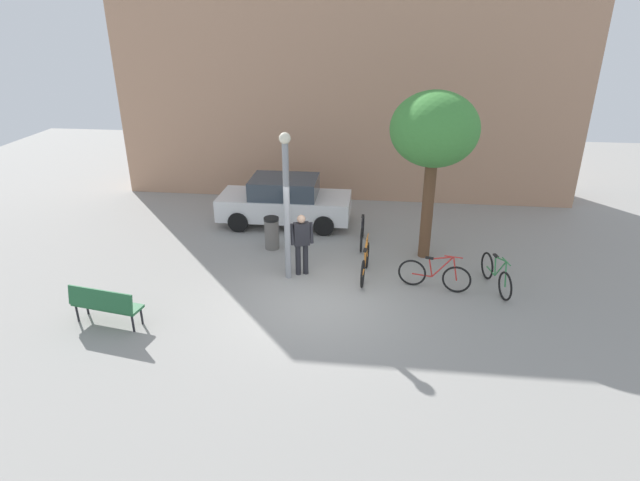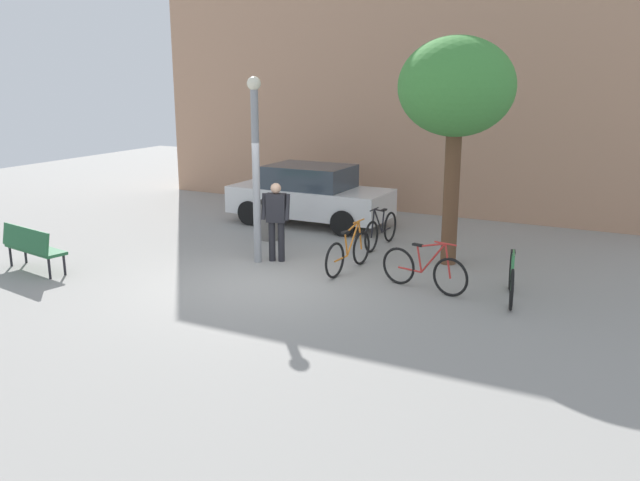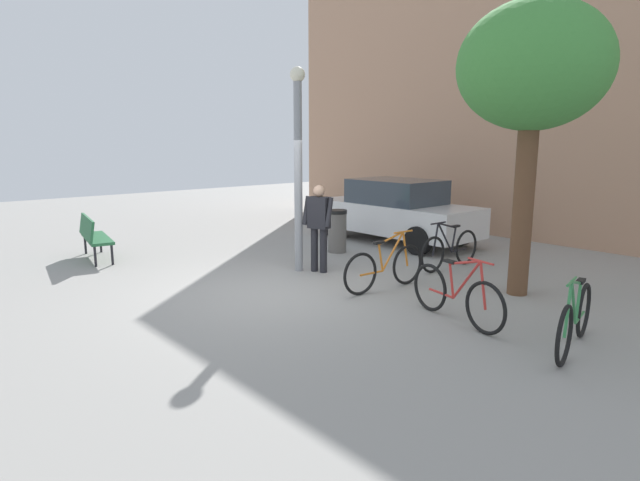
{
  "view_description": "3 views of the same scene",
  "coord_description": "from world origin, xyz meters",
  "px_view_note": "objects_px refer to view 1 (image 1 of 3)",
  "views": [
    {
      "loc": [
        1.27,
        -10.84,
        6.44
      ],
      "look_at": [
        -0.18,
        1.77,
        0.81
      ],
      "focal_mm": 29.4,
      "sensor_mm": 36.0,
      "label": 1
    },
    {
      "loc": [
        6.46,
        -10.29,
        3.9
      ],
      "look_at": [
        0.49,
        1.22,
        0.61
      ],
      "focal_mm": 37.46,
      "sensor_mm": 36.0,
      "label": 2
    },
    {
      "loc": [
        6.79,
        -5.06,
        2.49
      ],
      "look_at": [
        -0.38,
        1.2,
        0.67
      ],
      "focal_mm": 29.36,
      "sensor_mm": 36.0,
      "label": 3
    }
  ],
  "objects_px": {
    "lamppost": "(286,199)",
    "parked_car_white": "(285,201)",
    "bicycle_red": "(434,275)",
    "trash_bin": "(272,233)",
    "plaza_tree": "(434,131)",
    "bicycle_black": "(362,232)",
    "park_bench": "(104,303)",
    "person_by_lamppost": "(302,241)",
    "bicycle_orange": "(365,263)",
    "bicycle_green": "(496,275)"
  },
  "relations": [
    {
      "from": "plaza_tree",
      "to": "bicycle_red",
      "type": "relative_size",
      "value": 2.59
    },
    {
      "from": "park_bench",
      "to": "plaza_tree",
      "type": "distance_m",
      "value": 8.97
    },
    {
      "from": "bicycle_orange",
      "to": "bicycle_red",
      "type": "relative_size",
      "value": 1.02
    },
    {
      "from": "bicycle_green",
      "to": "person_by_lamppost",
      "type": "bearing_deg",
      "value": 177.38
    },
    {
      "from": "park_bench",
      "to": "bicycle_red",
      "type": "distance_m",
      "value": 7.75
    },
    {
      "from": "lamppost",
      "to": "parked_car_white",
      "type": "height_order",
      "value": "lamppost"
    },
    {
      "from": "bicycle_orange",
      "to": "bicycle_red",
      "type": "height_order",
      "value": "same"
    },
    {
      "from": "bicycle_green",
      "to": "parked_car_white",
      "type": "relative_size",
      "value": 0.42
    },
    {
      "from": "bicycle_green",
      "to": "bicycle_orange",
      "type": "distance_m",
      "value": 3.28
    },
    {
      "from": "trash_bin",
      "to": "parked_car_white",
      "type": "bearing_deg",
      "value": 88.72
    },
    {
      "from": "person_by_lamppost",
      "to": "plaza_tree",
      "type": "relative_size",
      "value": 0.36
    },
    {
      "from": "plaza_tree",
      "to": "bicycle_red",
      "type": "height_order",
      "value": "plaza_tree"
    },
    {
      "from": "lamppost",
      "to": "parked_car_white",
      "type": "xyz_separation_m",
      "value": [
        -0.74,
        3.69,
        -1.39
      ]
    },
    {
      "from": "plaza_tree",
      "to": "bicycle_orange",
      "type": "relative_size",
      "value": 2.54
    },
    {
      "from": "bicycle_red",
      "to": "parked_car_white",
      "type": "relative_size",
      "value": 0.42
    },
    {
      "from": "bicycle_black",
      "to": "bicycle_green",
      "type": "distance_m",
      "value": 4.15
    },
    {
      "from": "bicycle_green",
      "to": "bicycle_orange",
      "type": "bearing_deg",
      "value": 175.21
    },
    {
      "from": "parked_car_white",
      "to": "trash_bin",
      "type": "height_order",
      "value": "parked_car_white"
    },
    {
      "from": "bicycle_black",
      "to": "bicycle_green",
      "type": "xyz_separation_m",
      "value": [
        3.43,
        -2.34,
        0.0
      ]
    },
    {
      "from": "bicycle_orange",
      "to": "person_by_lamppost",
      "type": "bearing_deg",
      "value": -178.31
    },
    {
      "from": "bicycle_red",
      "to": "trash_bin",
      "type": "height_order",
      "value": "bicycle_red"
    },
    {
      "from": "park_bench",
      "to": "plaza_tree",
      "type": "xyz_separation_m",
      "value": [
        7.21,
        4.4,
        3.01
      ]
    },
    {
      "from": "trash_bin",
      "to": "lamppost",
      "type": "bearing_deg",
      "value": -65.85
    },
    {
      "from": "lamppost",
      "to": "person_by_lamppost",
      "type": "xyz_separation_m",
      "value": [
        0.32,
        0.23,
        -1.2
      ]
    },
    {
      "from": "lamppost",
      "to": "trash_bin",
      "type": "relative_size",
      "value": 3.97
    },
    {
      "from": "park_bench",
      "to": "plaza_tree",
      "type": "bearing_deg",
      "value": 31.39
    },
    {
      "from": "person_by_lamppost",
      "to": "parked_car_white",
      "type": "distance_m",
      "value": 3.63
    },
    {
      "from": "bicycle_green",
      "to": "bicycle_black",
      "type": "bearing_deg",
      "value": 145.61
    },
    {
      "from": "plaza_tree",
      "to": "bicycle_orange",
      "type": "xyz_separation_m",
      "value": [
        -1.62,
        -1.44,
        -3.17
      ]
    },
    {
      "from": "park_bench",
      "to": "trash_bin",
      "type": "height_order",
      "value": "trash_bin"
    },
    {
      "from": "lamppost",
      "to": "bicycle_red",
      "type": "xyz_separation_m",
      "value": [
        3.72,
        -0.19,
        -1.78
      ]
    },
    {
      "from": "person_by_lamppost",
      "to": "plaza_tree",
      "type": "xyz_separation_m",
      "value": [
        3.27,
        1.49,
        2.59
      ]
    },
    {
      "from": "bicycle_red",
      "to": "trash_bin",
      "type": "bearing_deg",
      "value": 156.74
    },
    {
      "from": "bicycle_orange",
      "to": "trash_bin",
      "type": "xyz_separation_m",
      "value": [
        -2.76,
        1.46,
        0.1
      ]
    },
    {
      "from": "lamppost",
      "to": "person_by_lamppost",
      "type": "distance_m",
      "value": 1.26
    },
    {
      "from": "bicycle_black",
      "to": "bicycle_orange",
      "type": "height_order",
      "value": "same"
    },
    {
      "from": "bicycle_orange",
      "to": "bicycle_black",
      "type": "bearing_deg",
      "value": 94.36
    },
    {
      "from": "park_bench",
      "to": "bicycle_orange",
      "type": "height_order",
      "value": "bicycle_orange"
    },
    {
      "from": "bicycle_black",
      "to": "parked_car_white",
      "type": "xyz_separation_m",
      "value": [
        -2.56,
        1.34,
        0.39
      ]
    },
    {
      "from": "person_by_lamppost",
      "to": "bicycle_orange",
      "type": "height_order",
      "value": "person_by_lamppost"
    },
    {
      "from": "trash_bin",
      "to": "plaza_tree",
      "type": "bearing_deg",
      "value": -0.26
    },
    {
      "from": "lamppost",
      "to": "parked_car_white",
      "type": "distance_m",
      "value": 4.02
    },
    {
      "from": "lamppost",
      "to": "park_bench",
      "type": "distance_m",
      "value": 4.78
    },
    {
      "from": "lamppost",
      "to": "bicycle_green",
      "type": "height_order",
      "value": "lamppost"
    },
    {
      "from": "bicycle_red",
      "to": "trash_bin",
      "type": "xyz_separation_m",
      "value": [
        -4.5,
        1.93,
        0.1
      ]
    },
    {
      "from": "lamppost",
      "to": "person_by_lamppost",
      "type": "height_order",
      "value": "lamppost"
    },
    {
      "from": "bicycle_black",
      "to": "parked_car_white",
      "type": "relative_size",
      "value": 0.43
    },
    {
      "from": "person_by_lamppost",
      "to": "bicycle_black",
      "type": "bearing_deg",
      "value": 54.76
    },
    {
      "from": "bicycle_black",
      "to": "bicycle_red",
      "type": "xyz_separation_m",
      "value": [
        1.9,
        -2.54,
        0.0
      ]
    },
    {
      "from": "bicycle_green",
      "to": "bicycle_red",
      "type": "distance_m",
      "value": 1.54
    }
  ]
}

